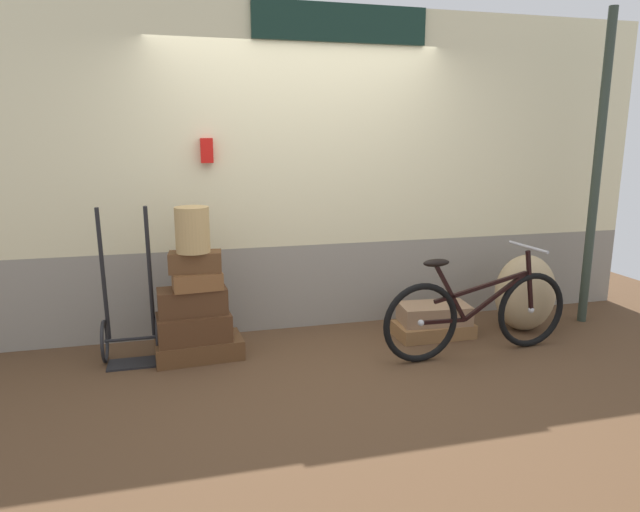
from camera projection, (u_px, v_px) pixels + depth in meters
name	position (u px, v px, depth m)	size (l,w,h in m)	color
ground	(322.00, 361.00, 4.46)	(8.74, 5.20, 0.06)	#513823
station_building	(299.00, 172.00, 4.96)	(6.74, 0.74, 2.81)	gray
suitcase_0	(199.00, 348.00, 4.44)	(0.67, 0.37, 0.15)	brown
suitcase_1	(194.00, 327.00, 4.37)	(0.56, 0.32, 0.21)	#4C2D19
suitcase_2	(192.00, 301.00, 4.35)	(0.52, 0.25, 0.20)	#4C2D19
suitcase_3	(197.00, 281.00, 4.28)	(0.37, 0.21, 0.13)	brown
suitcase_4	(195.00, 262.00, 4.29)	(0.40, 0.19, 0.16)	brown
suitcase_5	(433.00, 329.00, 4.91)	(0.67, 0.35, 0.12)	olive
suitcase_6	(434.00, 313.00, 4.90)	(0.60, 0.33, 0.16)	#937051
wicker_basket	(192.00, 230.00, 4.21)	(0.26, 0.26, 0.35)	tan
luggage_trolley	(131.00, 328.00, 4.35)	(0.43, 0.39, 1.22)	black
burlap_sack	(525.00, 293.00, 5.03)	(0.55, 0.47, 0.69)	tan
bicycle	(477.00, 313.00, 4.45)	(1.66, 0.46, 0.87)	black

